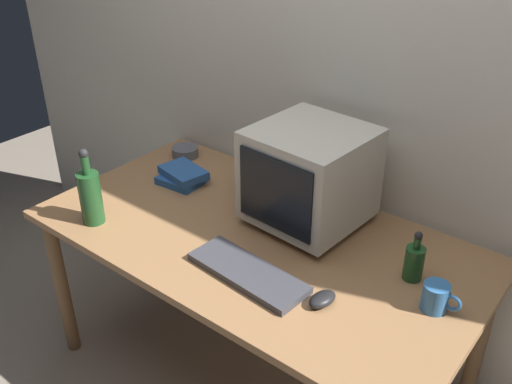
{
  "coord_description": "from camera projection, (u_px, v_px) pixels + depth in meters",
  "views": [
    {
      "loc": [
        1.05,
        -1.33,
        1.88
      ],
      "look_at": [
        0.0,
        0.0,
        0.9
      ],
      "focal_mm": 39.94,
      "sensor_mm": 36.0,
      "label": 1
    }
  ],
  "objects": [
    {
      "name": "book_stack",
      "position": [
        183.0,
        176.0,
        2.38
      ],
      "size": [
        0.21,
        0.17,
        0.06
      ],
      "color": "#28569E",
      "rests_on": "desk"
    },
    {
      "name": "desk",
      "position": [
        256.0,
        253.0,
        2.09
      ],
      "size": [
        1.62,
        0.86,
        0.72
      ],
      "color": "#9E7047",
      "rests_on": "ground"
    },
    {
      "name": "metal_canister",
      "position": [
        252.0,
        176.0,
        2.28
      ],
      "size": [
        0.09,
        0.09,
        0.15
      ],
      "primitive_type": "cylinder",
      "color": "black",
      "rests_on": "desk"
    },
    {
      "name": "computer_mouse",
      "position": [
        322.0,
        299.0,
        1.72
      ],
      "size": [
        0.08,
        0.11,
        0.04
      ],
      "primitive_type": "ellipsoid",
      "rotation": [
        0.0,
        0.0,
        -0.18
      ],
      "color": "black",
      "rests_on": "desk"
    },
    {
      "name": "keyboard",
      "position": [
        248.0,
        273.0,
        1.84
      ],
      "size": [
        0.43,
        0.18,
        0.02
      ],
      "primitive_type": "cube",
      "rotation": [
        0.0,
        0.0,
        -0.08
      ],
      "color": "#3F3F47",
      "rests_on": "desk"
    },
    {
      "name": "bottle_tall",
      "position": [
        90.0,
        195.0,
        2.08
      ],
      "size": [
        0.08,
        0.08,
        0.3
      ],
      "color": "#1E4C23",
      "rests_on": "desk"
    },
    {
      "name": "ground_plane",
      "position": [
        256.0,
        376.0,
        2.41
      ],
      "size": [
        6.0,
        6.0,
        0.0
      ],
      "primitive_type": "plane",
      "color": "gray"
    },
    {
      "name": "crt_monitor",
      "position": [
        309.0,
        176.0,
        2.03
      ],
      "size": [
        0.4,
        0.41,
        0.37
      ],
      "color": "beige",
      "rests_on": "desk"
    },
    {
      "name": "cd_spindle",
      "position": [
        185.0,
        152.0,
        2.6
      ],
      "size": [
        0.12,
        0.12,
        0.04
      ],
      "primitive_type": "cylinder",
      "color": "#595B66",
      "rests_on": "desk"
    },
    {
      "name": "back_wall",
      "position": [
        337.0,
        60.0,
        2.12
      ],
      "size": [
        4.0,
        0.08,
        2.5
      ],
      "primitive_type": "cube",
      "color": "silver",
      "rests_on": "ground"
    },
    {
      "name": "bottle_short",
      "position": [
        414.0,
        261.0,
        1.81
      ],
      "size": [
        0.06,
        0.06,
        0.18
      ],
      "color": "#1E4C23",
      "rests_on": "desk"
    },
    {
      "name": "mug",
      "position": [
        436.0,
        297.0,
        1.69
      ],
      "size": [
        0.12,
        0.08,
        0.09
      ],
      "color": "#3370B2",
      "rests_on": "desk"
    }
  ]
}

